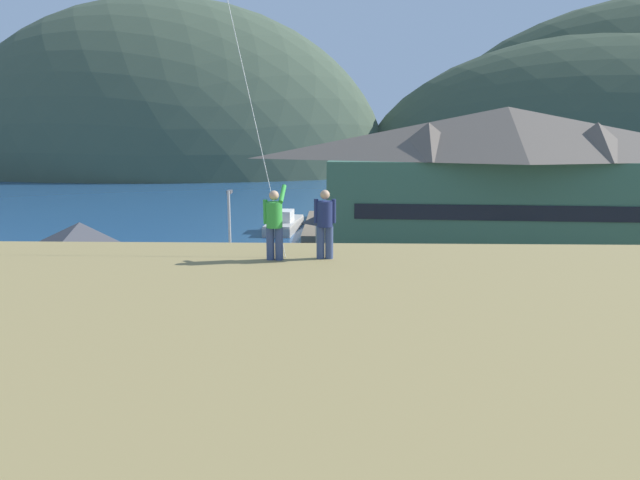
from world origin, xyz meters
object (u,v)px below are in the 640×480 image
at_px(parked_car_front_row_silver, 363,331).
at_px(storage_shed_waterside, 344,228).
at_px(storage_shed_near_lot, 83,267).
at_px(parking_light_pole, 230,234).
at_px(parked_car_corner_spot, 33,331).
at_px(moored_boat_outer_mooring, 352,218).
at_px(parked_car_front_row_red, 609,304).
at_px(harbor_lodge, 504,180).
at_px(wharf_dock, 321,225).
at_px(person_kite_flyer, 274,222).
at_px(person_companion, 325,222).
at_px(parked_car_mid_row_center, 243,294).
at_px(moored_boat_wharfside, 284,224).
at_px(parked_car_back_row_left, 229,334).

bearing_deg(parked_car_front_row_silver, storage_shed_waterside, 91.58).
height_order(storage_shed_near_lot, parking_light_pole, parking_light_pole).
bearing_deg(parked_car_corner_spot, moored_boat_outer_mooring, 66.79).
distance_m(moored_boat_outer_mooring, parked_car_front_row_red, 33.65).
bearing_deg(moored_boat_outer_mooring, storage_shed_near_lot, -117.03).
distance_m(storage_shed_waterside, parked_car_front_row_red, 21.20).
height_order(harbor_lodge, parked_car_corner_spot, harbor_lodge).
relative_size(harbor_lodge, wharf_dock, 1.81).
relative_size(parked_car_corner_spot, person_kite_flyer, 2.28).
relative_size(moored_boat_outer_mooring, person_companion, 3.71).
bearing_deg(parked_car_mid_row_center, harbor_lodge, 37.44).
distance_m(moored_boat_outer_mooring, parked_car_front_row_silver, 35.62).
xyz_separation_m(parked_car_front_row_silver, person_companion, (-1.53, -10.14, 6.65)).
relative_size(storage_shed_near_lot, parked_car_front_row_silver, 1.46).
distance_m(harbor_lodge, parked_car_front_row_red, 16.00).
distance_m(storage_shed_near_lot, parked_car_mid_row_center, 8.78).
height_order(harbor_lodge, parked_car_front_row_silver, harbor_lodge).
bearing_deg(moored_boat_outer_mooring, parked_car_front_row_red, -68.17).
bearing_deg(moored_boat_wharfside, person_companion, -83.24).
bearing_deg(moored_boat_wharfside, storage_shed_waterside, -61.73).
height_order(wharf_dock, parking_light_pole, parking_light_pole).
xyz_separation_m(storage_shed_near_lot, parked_car_mid_row_center, (8.61, 0.48, -1.61)).
relative_size(wharf_dock, parked_car_front_row_red, 3.79).
bearing_deg(parked_car_front_row_red, harbor_lodge, 95.12).
height_order(moored_boat_wharfside, parked_car_back_row_left, moored_boat_wharfside).
distance_m(storage_shed_near_lot, parked_car_front_row_red, 28.13).
bearing_deg(harbor_lodge, wharf_dock, 137.08).
bearing_deg(parked_car_front_row_red, person_kite_flyer, -137.18).
distance_m(moored_boat_wharfside, parked_car_mid_row_center, 25.95).
distance_m(moored_boat_outer_mooring, parked_car_mid_row_center, 30.81).
bearing_deg(wharf_dock, person_kite_flyer, -90.04).
distance_m(harbor_lodge, storage_shed_waterside, 12.96).
distance_m(parked_car_mid_row_center, parking_light_pole, 4.80).
xyz_separation_m(parked_car_corner_spot, parked_car_back_row_left, (8.91, -0.02, 0.00)).
height_order(moored_boat_wharfside, parking_light_pole, parking_light_pole).
bearing_deg(parked_car_front_row_silver, moored_boat_wharfside, 101.60).
xyz_separation_m(wharf_dock, person_kite_flyer, (-0.03, -43.25, 7.38)).
relative_size(storage_shed_waterside, parked_car_back_row_left, 1.30).
bearing_deg(harbor_lodge, parking_light_pole, -152.45).
relative_size(moored_boat_outer_mooring, parked_car_mid_row_center, 1.51).
distance_m(parked_car_front_row_red, parked_car_back_row_left, 19.68).
distance_m(harbor_lodge, parked_car_back_row_left, 27.17).
distance_m(moored_boat_wharfside, person_kite_flyer, 42.61).
distance_m(wharf_dock, parked_car_back_row_left, 33.57).
xyz_separation_m(harbor_lodge, storage_shed_waterside, (-12.30, 1.10, -3.96)).
bearing_deg(parked_car_back_row_left, parked_car_front_row_red, 14.28).
bearing_deg(storage_shed_near_lot, person_kite_flyer, -51.65).
relative_size(wharf_dock, parked_car_back_row_left, 3.75).
relative_size(harbor_lodge, moored_boat_outer_mooring, 4.49).
xyz_separation_m(moored_boat_wharfside, moored_boat_outer_mooring, (7.04, 4.07, 0.00)).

